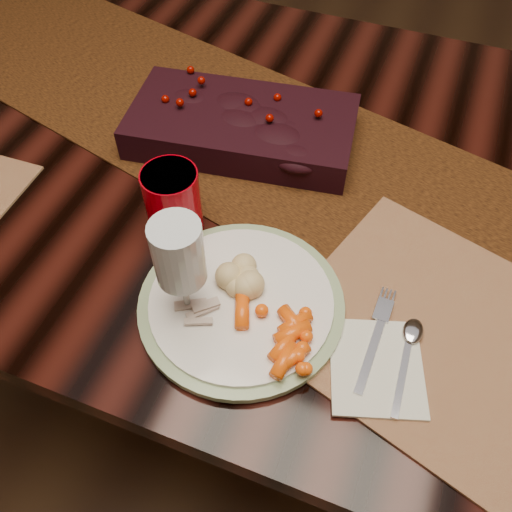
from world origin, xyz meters
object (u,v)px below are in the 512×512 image
at_px(dinner_plate, 241,303).
at_px(red_cup, 173,202).
at_px(turkey_shreds, 193,310).
at_px(mashed_potatoes, 246,272).
at_px(napkin, 376,367).
at_px(placemat_main, 472,351).
at_px(wine_glass, 182,274).
at_px(dining_table, 310,296).
at_px(baby_carrots, 268,329).
at_px(centerpiece, 242,122).

distance_m(dinner_plate, red_cup, 0.18).
bearing_deg(turkey_shreds, mashed_potatoes, 57.80).
bearing_deg(napkin, placemat_main, 13.94).
distance_m(mashed_potatoes, wine_glass, 0.10).
bearing_deg(napkin, dining_table, 98.28).
distance_m(turkey_shreds, wine_glass, 0.06).
relative_size(baby_carrots, red_cup, 1.02).
relative_size(centerpiece, placemat_main, 0.82).
distance_m(dinner_plate, turkey_shreds, 0.07).
relative_size(placemat_main, baby_carrots, 4.07).
bearing_deg(dining_table, dinner_plate, -96.74).
relative_size(turkey_shreds, red_cup, 0.58).
relative_size(turkey_shreds, napkin, 0.48).
bearing_deg(placemat_main, napkin, -130.68).
height_order(turkey_shreds, red_cup, red_cup).
relative_size(dining_table, napkin, 13.30).
relative_size(mashed_potatoes, turkey_shreds, 1.16).
relative_size(centerpiece, red_cup, 3.41).
relative_size(dining_table, wine_glass, 10.15).
xyz_separation_m(dining_table, napkin, (0.16, -0.33, 0.38)).
height_order(red_cup, wine_glass, wine_glass).
height_order(mashed_potatoes, turkey_shreds, mashed_potatoes).
xyz_separation_m(placemat_main, turkey_shreds, (-0.36, -0.09, 0.02)).
height_order(dinner_plate, turkey_shreds, turkey_shreds).
height_order(dinner_plate, red_cup, red_cup).
xyz_separation_m(centerpiece, dinner_plate, (0.13, -0.33, -0.03)).
height_order(placemat_main, napkin, napkin).
height_order(dining_table, baby_carrots, baby_carrots).
xyz_separation_m(napkin, red_cup, (-0.34, 0.12, 0.05)).
height_order(dining_table, centerpiece, centerpiece).
bearing_deg(dining_table, wine_glass, -106.74).
relative_size(dinner_plate, napkin, 2.09).
bearing_deg(baby_carrots, dinner_plate, 145.41).
distance_m(dinner_plate, baby_carrots, 0.07).
height_order(mashed_potatoes, red_cup, red_cup).
distance_m(placemat_main, napkin, 0.13).
bearing_deg(red_cup, mashed_potatoes, -24.83).
xyz_separation_m(dining_table, mashed_potatoes, (-0.04, -0.27, 0.41)).
height_order(napkin, wine_glass, wine_glass).
bearing_deg(mashed_potatoes, dinner_plate, -81.42).
xyz_separation_m(mashed_potatoes, red_cup, (-0.14, 0.07, 0.02)).
xyz_separation_m(turkey_shreds, red_cup, (-0.09, 0.14, 0.03)).
xyz_separation_m(mashed_potatoes, wine_glass, (-0.06, -0.06, 0.05)).
height_order(dinner_plate, mashed_potatoes, mashed_potatoes).
relative_size(dining_table, centerpiece, 4.69).
bearing_deg(baby_carrots, dining_table, 92.73).
bearing_deg(centerpiece, red_cup, -93.83).
xyz_separation_m(placemat_main, wine_glass, (-0.37, -0.08, 0.09)).
height_order(dinner_plate, napkin, dinner_plate).
xyz_separation_m(placemat_main, red_cup, (-0.45, 0.05, 0.06)).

